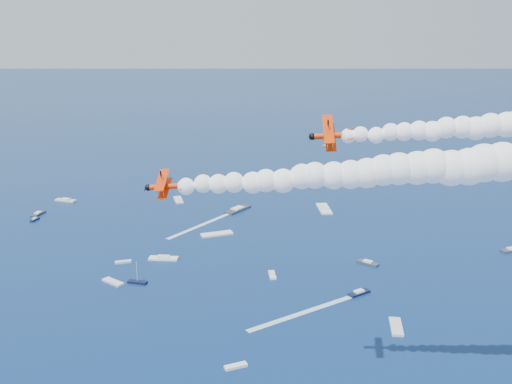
{
  "coord_description": "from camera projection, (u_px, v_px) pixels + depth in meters",
  "views": [
    {
      "loc": [
        -14.32,
        -91.31,
        83.5
      ],
      "look_at": [
        -7.31,
        10.02,
        53.78
      ],
      "focal_mm": 42.22,
      "sensor_mm": 36.0,
      "label": 1
    }
  ],
  "objects": [
    {
      "name": "boat_wakes",
      "position": [
        138.0,
        280.0,
        198.19
      ],
      "size": [
        146.47,
        109.63,
        0.04
      ],
      "color": "white",
      "rests_on": "ground"
    },
    {
      "name": "biplane_trail",
      "position": [
        166.0,
        187.0,
        95.19
      ],
      "size": [
        7.42,
        8.68,
        6.4
      ],
      "primitive_type": null,
      "rotation": [
        -0.23,
        0.07,
        3.05
      ],
      "color": "#EE3005"
    },
    {
      "name": "biplane_lead",
      "position": [
        332.0,
        135.0,
        113.1
      ],
      "size": [
        9.8,
        11.84,
        9.52
      ],
      "primitive_type": null,
      "rotation": [
        -0.43,
        0.07,
        3.0
      ],
      "color": "red"
    },
    {
      "name": "spectator_boats",
      "position": [
        254.0,
        248.0,
        224.21
      ],
      "size": [
        226.12,
        160.81,
        0.7
      ],
      "color": "silver",
      "rests_on": "ground"
    },
    {
      "name": "smoke_trail_lead",
      "position": [
        483.0,
        126.0,
        110.57
      ],
      "size": [
        56.41,
        20.88,
        10.37
      ],
      "primitive_type": null,
      "rotation": [
        0.0,
        0.0,
        3.0
      ],
      "color": "white"
    },
    {
      "name": "smoke_trail_trail",
      "position": [
        342.0,
        175.0,
        93.98
      ],
      "size": [
        56.14,
        15.83,
        10.37
      ],
      "primitive_type": null,
      "rotation": [
        0.0,
        0.0,
        3.05
      ],
      "color": "white"
    }
  ]
}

